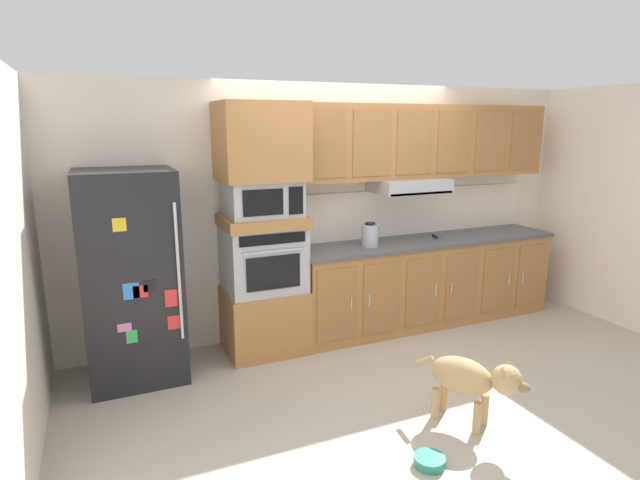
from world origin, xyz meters
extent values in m
plane|color=#B2A899|center=(0.00, 0.00, 0.00)|extent=(9.60, 9.60, 0.00)
cube|color=silver|center=(0.00, 1.11, 1.25)|extent=(6.20, 0.12, 2.50)
cube|color=silver|center=(-2.80, 0.00, 1.25)|extent=(0.12, 7.10, 2.50)
cube|color=white|center=(2.80, 0.00, 1.25)|extent=(0.12, 7.10, 2.50)
cube|color=black|center=(-2.06, 0.68, 0.88)|extent=(0.76, 0.70, 1.76)
cylinder|color=silver|center=(-1.73, 0.31, 0.98)|extent=(0.02, 0.02, 1.10)
cube|color=green|center=(-2.11, 0.33, 0.50)|extent=(0.08, 0.01, 0.10)
cube|color=red|center=(-2.02, 0.33, 0.86)|extent=(0.11, 0.01, 0.10)
cube|color=black|center=(-1.95, 0.33, 0.89)|extent=(0.09, 0.01, 0.09)
cube|color=red|center=(-1.79, 0.33, 0.57)|extent=(0.09, 0.01, 0.11)
cube|color=red|center=(-1.80, 0.33, 0.77)|extent=(0.10, 0.01, 0.14)
cube|color=pink|center=(-2.16, 0.33, 0.58)|extent=(0.10, 0.01, 0.06)
cube|color=gold|center=(-2.13, 0.33, 1.39)|extent=(0.10, 0.01, 0.10)
cube|color=#337FDB|center=(-2.09, 0.33, 0.87)|extent=(0.12, 0.01, 0.13)
cube|color=#A8703D|center=(-0.91, 0.75, 0.30)|extent=(0.74, 0.62, 0.60)
cube|color=#A8AAAF|center=(-0.91, 0.75, 0.90)|extent=(0.70, 0.58, 0.60)
cube|color=black|center=(-0.91, 0.45, 0.84)|extent=(0.49, 0.01, 0.30)
cube|color=black|center=(-0.91, 0.45, 1.14)|extent=(0.60, 0.01, 0.09)
cylinder|color=#A8AAAF|center=(-0.91, 0.43, 1.03)|extent=(0.56, 0.02, 0.02)
cube|color=#A8703D|center=(-0.91, 0.75, 1.25)|extent=(0.74, 0.62, 0.10)
cube|color=#A8AAAF|center=(-0.91, 0.75, 1.46)|extent=(0.64, 0.53, 0.32)
cube|color=black|center=(-0.98, 0.48, 1.46)|extent=(0.35, 0.01, 0.22)
cube|color=black|center=(-0.68, 0.48, 1.46)|extent=(0.13, 0.01, 0.24)
cube|color=#A8703D|center=(-0.91, 0.75, 1.96)|extent=(0.74, 0.62, 0.68)
cube|color=#A8703D|center=(0.91, 0.75, 0.44)|extent=(2.89, 0.60, 0.88)
cube|color=#9A6738|center=(-0.30, 0.44, 0.46)|extent=(0.40, 0.01, 0.70)
cylinder|color=#BCBCC1|center=(-0.15, 0.43, 0.46)|extent=(0.01, 0.01, 0.12)
cube|color=#9A6738|center=(0.18, 0.44, 0.46)|extent=(0.40, 0.01, 0.70)
cylinder|color=#BCBCC1|center=(0.04, 0.43, 0.46)|extent=(0.01, 0.01, 0.12)
cube|color=#9A6738|center=(0.66, 0.44, 0.46)|extent=(0.40, 0.01, 0.70)
cylinder|color=#BCBCC1|center=(0.81, 0.43, 0.46)|extent=(0.01, 0.01, 0.12)
cube|color=#9A6738|center=(1.15, 0.44, 0.46)|extent=(0.40, 0.01, 0.70)
cylinder|color=#BCBCC1|center=(1.00, 0.43, 0.46)|extent=(0.01, 0.01, 0.12)
cube|color=#9A6738|center=(1.63, 0.44, 0.46)|extent=(0.40, 0.01, 0.70)
cylinder|color=#BCBCC1|center=(1.77, 0.43, 0.46)|extent=(0.01, 0.01, 0.12)
cube|color=#9A6738|center=(2.11, 0.44, 0.46)|extent=(0.40, 0.01, 0.70)
cylinder|color=#BCBCC1|center=(1.96, 0.43, 0.46)|extent=(0.01, 0.01, 0.12)
cube|color=#4C4C51|center=(0.91, 0.75, 0.90)|extent=(2.93, 0.64, 0.04)
cube|color=white|center=(0.91, 1.04, 1.17)|extent=(2.93, 0.02, 0.50)
cube|color=#A8703D|center=(0.91, 0.88, 1.93)|extent=(2.89, 0.34, 0.74)
cube|color=#A8AAAF|center=(0.69, 0.81, 1.49)|extent=(0.76, 0.48, 0.14)
cube|color=black|center=(0.69, 0.59, 1.43)|extent=(0.72, 0.04, 0.02)
cube|color=#9A6738|center=(-0.30, 0.70, 1.93)|extent=(0.40, 0.01, 0.63)
cube|color=#9A6738|center=(0.18, 0.70, 1.93)|extent=(0.40, 0.01, 0.63)
cube|color=#9A6738|center=(0.66, 0.70, 1.93)|extent=(0.40, 0.01, 0.63)
cube|color=#9A6738|center=(1.15, 0.70, 1.93)|extent=(0.40, 0.01, 0.63)
cube|color=#9A6738|center=(1.63, 0.70, 1.93)|extent=(0.40, 0.01, 0.63)
cube|color=#9A6738|center=(2.11, 0.70, 1.93)|extent=(0.40, 0.01, 0.63)
cylinder|color=black|center=(1.01, 0.78, 0.93)|extent=(0.05, 0.10, 0.03)
cylinder|color=silver|center=(1.12, 0.76, 0.93)|extent=(0.03, 0.12, 0.01)
cylinder|color=#A8AAAF|center=(0.18, 0.70, 1.03)|extent=(0.17, 0.17, 0.22)
cylinder|color=black|center=(0.18, 0.70, 1.15)|extent=(0.10, 0.10, 0.02)
ellipsoid|color=tan|center=(0.01, -0.99, 0.36)|extent=(0.44, 0.52, 0.25)
sphere|color=tan|center=(0.16, -1.27, 0.43)|extent=(0.20, 0.20, 0.20)
ellipsoid|color=olive|center=(0.20, -1.36, 0.41)|extent=(0.12, 0.14, 0.07)
cone|color=tan|center=(0.21, -1.22, 0.52)|extent=(0.06, 0.06, 0.06)
cone|color=tan|center=(0.09, -1.29, 0.52)|extent=(0.06, 0.06, 0.06)
cylinder|color=tan|center=(-0.13, -0.73, 0.39)|extent=(0.10, 0.14, 0.12)
cylinder|color=tan|center=(0.14, -1.10, 0.12)|extent=(0.06, 0.06, 0.24)
cylinder|color=tan|center=(0.02, -1.16, 0.12)|extent=(0.06, 0.06, 0.24)
cylinder|color=tan|center=(0.00, -0.82, 0.12)|extent=(0.06, 0.06, 0.24)
cylinder|color=tan|center=(-0.13, -0.88, 0.12)|extent=(0.06, 0.06, 0.24)
cylinder|color=#267F66|center=(-0.48, -1.32, 0.03)|extent=(0.20, 0.20, 0.06)
cylinder|color=brown|center=(-0.48, -1.32, 0.04)|extent=(0.15, 0.15, 0.03)
camera|label=1|loc=(-2.26, -3.68, 2.12)|focal=29.02mm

